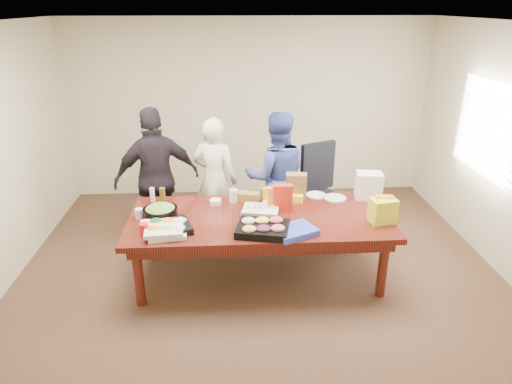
{
  "coord_description": "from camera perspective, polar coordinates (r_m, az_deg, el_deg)",
  "views": [
    {
      "loc": [
        -0.3,
        -4.31,
        2.87
      ],
      "look_at": [
        -0.03,
        0.1,
        0.99
      ],
      "focal_mm": 31.31,
      "sensor_mm": 36.0,
      "label": 1
    }
  ],
  "objects": [
    {
      "name": "floor",
      "position": [
        5.19,
        0.44,
        -10.67
      ],
      "size": [
        5.5,
        5.0,
        0.02
      ],
      "primitive_type": "cube",
      "color": "#47301E",
      "rests_on": "ground"
    },
    {
      "name": "ceiling",
      "position": [
        4.32,
        0.56,
        20.9
      ],
      "size": [
        5.5,
        5.0,
        0.02
      ],
      "primitive_type": "cube",
      "color": "white",
      "rests_on": "wall_back"
    },
    {
      "name": "wall_back",
      "position": [
        6.98,
        -0.93,
        10.46
      ],
      "size": [
        5.5,
        0.04,
        2.7
      ],
      "primitive_type": "cube",
      "color": "beige",
      "rests_on": "floor"
    },
    {
      "name": "wall_front",
      "position": [
        2.38,
        4.79,
        -16.77
      ],
      "size": [
        5.5,
        0.04,
        2.7
      ],
      "primitive_type": "cube",
      "color": "beige",
      "rests_on": "floor"
    },
    {
      "name": "window_panel",
      "position": [
        5.92,
        27.55,
        7.05
      ],
      "size": [
        0.03,
        1.4,
        1.1
      ],
      "primitive_type": "cube",
      "color": "white",
      "rests_on": "wall_right"
    },
    {
      "name": "window_blinds",
      "position": [
        5.9,
        27.21,
        7.06
      ],
      "size": [
        0.04,
        1.36,
        1.0
      ],
      "primitive_type": "cube",
      "color": "beige",
      "rests_on": "wall_right"
    },
    {
      "name": "conference_table",
      "position": [
        4.99,
        0.46,
        -6.99
      ],
      "size": [
        2.8,
        1.2,
        0.75
      ],
      "primitive_type": "cube",
      "color": "#4C1C0F",
      "rests_on": "floor"
    },
    {
      "name": "office_chair",
      "position": [
        5.8,
        8.09,
        -0.41
      ],
      "size": [
        0.79,
        0.79,
        1.17
      ],
      "primitive_type": "cube",
      "rotation": [
        0.0,
        0.0,
        0.43
      ],
      "color": "black",
      "rests_on": "floor"
    },
    {
      "name": "person_center",
      "position": [
        5.67,
        -5.23,
        1.58
      ],
      "size": [
        0.69,
        0.57,
        1.61
      ],
      "primitive_type": "imported",
      "rotation": [
        0.0,
        0.0,
        2.77
      ],
      "color": "beige",
      "rests_on": "floor"
    },
    {
      "name": "person_right",
      "position": [
        5.65,
        2.62,
        1.92
      ],
      "size": [
        0.83,
        0.65,
        1.68
      ],
      "primitive_type": "imported",
      "rotation": [
        0.0,
        0.0,
        3.16
      ],
      "color": "#394A99",
      "rests_on": "floor"
    },
    {
      "name": "person_left",
      "position": [
        5.6,
        -12.5,
        1.7
      ],
      "size": [
        1.12,
        0.74,
        1.77
      ],
      "primitive_type": "imported",
      "rotation": [
        0.0,
        0.0,
        3.46
      ],
      "color": "black",
      "rests_on": "floor"
    },
    {
      "name": "veggie_tray",
      "position": [
        4.57,
        -11.26,
        -4.59
      ],
      "size": [
        0.54,
        0.48,
        0.07
      ],
      "primitive_type": "cube",
      "rotation": [
        0.0,
        0.0,
        0.33
      ],
      "color": "black",
      "rests_on": "conference_table"
    },
    {
      "name": "fruit_tray",
      "position": [
        4.47,
        0.89,
        -4.74
      ],
      "size": [
        0.58,
        0.5,
        0.08
      ],
      "primitive_type": "cube",
      "rotation": [
        0.0,
        0.0,
        -0.22
      ],
      "color": "black",
      "rests_on": "conference_table"
    },
    {
      "name": "sheet_cake",
      "position": [
        4.86,
        0.59,
        -2.42
      ],
      "size": [
        0.43,
        0.36,
        0.07
      ],
      "primitive_type": "cube",
      "rotation": [
        0.0,
        0.0,
        -0.21
      ],
      "color": "silver",
      "rests_on": "conference_table"
    },
    {
      "name": "salad_bowl",
      "position": [
        4.86,
        -12.1,
        -2.65
      ],
      "size": [
        0.44,
        0.44,
        0.12
      ],
      "primitive_type": "cylinder",
      "rotation": [
        0.0,
        0.0,
        0.25
      ],
      "color": "black",
      "rests_on": "conference_table"
    },
    {
      "name": "chip_bag_blue",
      "position": [
        4.46,
        4.94,
        -5.0
      ],
      "size": [
        0.5,
        0.45,
        0.06
      ],
      "primitive_type": "cube",
      "rotation": [
        0.0,
        0.0,
        0.43
      ],
      "color": "#2F41B8",
      "rests_on": "conference_table"
    },
    {
      "name": "chip_bag_red",
      "position": [
        4.89,
        3.43,
        -0.75
      ],
      "size": [
        0.21,
        0.09,
        0.3
      ],
      "primitive_type": "cube",
      "rotation": [
        0.0,
        0.0,
        -0.01
      ],
      "color": "red",
      "rests_on": "conference_table"
    },
    {
      "name": "chip_bag_yellow",
      "position": [
        4.86,
        15.95,
        -1.99
      ],
      "size": [
        0.19,
        0.1,
        0.28
      ],
      "primitive_type": "cube",
      "rotation": [
        0.0,
        0.0,
        -0.14
      ],
      "color": "#E2A008",
      "rests_on": "conference_table"
    },
    {
      "name": "chip_bag_orange",
      "position": [
        4.9,
        2.48,
        -0.86
      ],
      "size": [
        0.18,
        0.09,
        0.28
      ],
      "primitive_type": "cube",
      "rotation": [
        0.0,
        0.0,
        0.07
      ],
      "color": "orange",
      "rests_on": "conference_table"
    },
    {
      "name": "mayo_jar",
      "position": [
        5.13,
        -2.88,
        -0.49
      ],
      "size": [
        0.12,
        0.12,
        0.15
      ],
      "primitive_type": "cylinder",
      "rotation": [
        0.0,
        0.0,
        0.3
      ],
      "color": "silver",
      "rests_on": "conference_table"
    },
    {
      "name": "mustard_bottle",
      "position": [
        5.09,
        1.23,
        -0.44
      ],
      "size": [
        0.09,
        0.09,
        0.19
      ],
      "primitive_type": "cylinder",
      "rotation": [
        0.0,
        0.0,
        0.34
      ],
      "color": "#E2BB00",
      "rests_on": "conference_table"
    },
    {
      "name": "dressing_bottle",
      "position": [
        5.16,
        -11.84,
        -0.52
      ],
      "size": [
        0.07,
        0.07,
        0.2
      ],
      "primitive_type": "cylinder",
      "rotation": [
        0.0,
        0.0,
        -0.07
      ],
      "color": "brown",
      "rests_on": "conference_table"
    },
    {
      "name": "ranch_bottle",
      "position": [
        5.27,
        -13.1,
        -0.34
      ],
      "size": [
        0.06,
        0.06,
        0.17
      ],
      "primitive_type": "cylinder",
      "rotation": [
        0.0,
        0.0,
        0.12
      ],
      "color": "silver",
      "rests_on": "conference_table"
    },
    {
      "name": "banana_bunch",
      "position": [
        5.2,
        4.65,
        -0.6
      ],
      "size": [
        0.3,
        0.23,
        0.09
      ],
      "primitive_type": "cube",
      "rotation": [
        0.0,
        0.0,
        -0.34
      ],
      "color": "#FFFC26",
      "rests_on": "conference_table"
    },
    {
      "name": "bread_loaf",
      "position": [
        5.14,
        -1.08,
        -0.64
      ],
      "size": [
        0.31,
        0.19,
        0.11
      ],
      "primitive_type": "cube",
      "rotation": [
        0.0,
        0.0,
        -0.27
      ],
      "color": "olive",
      "rests_on": "conference_table"
    },
    {
      "name": "kraft_bag",
      "position": [
        5.19,
        5.16,
        0.71
      ],
      "size": [
        0.26,
        0.18,
        0.31
      ],
      "primitive_type": "cube",
      "rotation": [
        0.0,
        0.0,
        -0.17
      ],
      "color": "brown",
      "rests_on": "conference_table"
    },
    {
      "name": "red_cup",
      "position": [
        4.56,
        -14.09,
        -4.61
      ],
      "size": [
        0.11,
        0.11,
        0.12
      ],
      "primitive_type": "cylinder",
      "rotation": [
        0.0,
        0.0,
        0.25
      ],
      "color": "red",
      "rests_on": "conference_table"
    },
    {
      "name": "clear_cup_a",
      "position": [
        4.62,
        -14.0,
        -4.23
      ],
      "size": [
        0.1,
        0.1,
        0.11
      ],
      "primitive_type": "cylinder",
      "rotation": [
        0.0,
        0.0,
        -0.18
      ],
      "color": "silver",
      "rests_on": "conference_table"
    },
    {
      "name": "clear_cup_b",
      "position": [
        4.9,
        -14.7,
        -2.71
      ],
      "size": [
        0.1,
        0.1,
        0.11
      ],
      "primitive_type": "cylinder",
      "rotation": [
        0.0,
        0.0,
        -0.27
      ],
      "color": "silver",
      "rests_on": "conference_table"
    },
    {
      "name": "pizza_box_lower",
      "position": [
        4.54,
        -11.28,
        -4.97
      ],
      "size": [
        0.42,
        0.42,
        0.04
      ],
      "primitive_type": "cube",
      "rotation": [
        0.0,
        0.0,
        0.15
      ],
      "color": "white",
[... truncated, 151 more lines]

